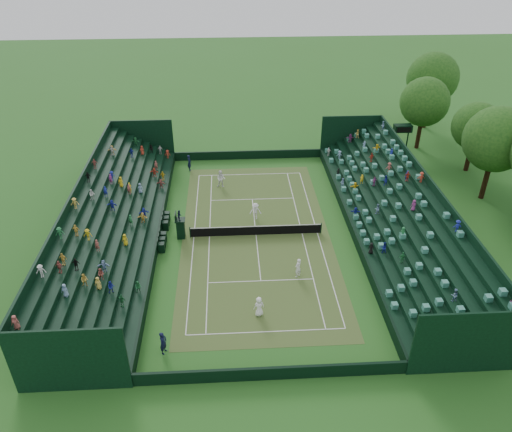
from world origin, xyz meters
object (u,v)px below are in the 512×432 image
object	(u,v)px
tennis_net	(256,230)
player_near_east	(298,268)
player_near_west	(259,307)
umpire_chair	(180,226)
player_far_west	(221,179)
player_far_east	(255,211)

from	to	relation	value
tennis_net	player_near_east	bearing A→B (deg)	-63.93
player_near_west	umpire_chair	bearing A→B (deg)	-73.45
player_near_west	player_far_west	size ratio (longest dim) A/B	0.85
player_near_west	player_far_east	size ratio (longest dim) A/B	0.95
tennis_net	player_far_east	size ratio (longest dim) A/B	7.04
player_far_east	player_near_east	bearing A→B (deg)	-73.55
tennis_net	player_near_east	size ratio (longest dim) A/B	6.92
tennis_net	umpire_chair	world-z (taller)	umpire_chair
umpire_chair	player_near_west	world-z (taller)	umpire_chair
tennis_net	umpire_chair	bearing A→B (deg)	179.69
tennis_net	player_far_west	xyz separation A→B (m)	(-3.08, 9.21, 0.40)
tennis_net	player_near_west	world-z (taller)	player_near_west
umpire_chair	player_far_east	world-z (taller)	umpire_chair
player_near_west	player_near_east	world-z (taller)	player_near_east
tennis_net	player_near_east	xyz separation A→B (m)	(2.93, -5.99, 0.32)
player_near_west	player_far_west	bearing A→B (deg)	-96.82
player_near_west	tennis_net	bearing A→B (deg)	-106.88
player_near_west	player_far_east	distance (m)	12.94
tennis_net	player_near_west	distance (m)	10.19
player_near_east	player_far_east	size ratio (longest dim) A/B	1.02
player_near_east	player_far_east	xyz separation A→B (m)	(-2.82, 8.74, -0.01)
umpire_chair	player_far_east	distance (m)	7.23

